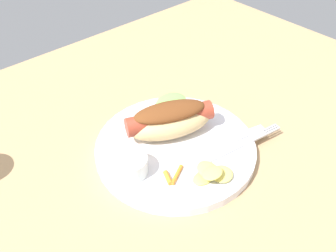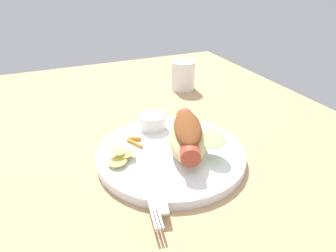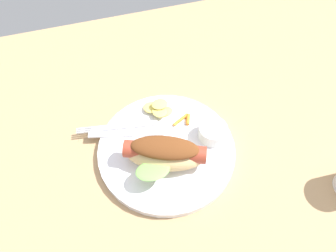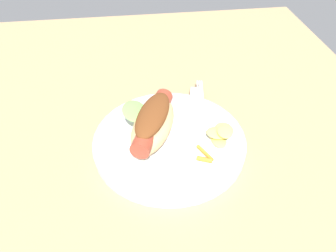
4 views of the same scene
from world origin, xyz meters
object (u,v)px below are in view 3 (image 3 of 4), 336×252
(hot_dog, at_px, (165,153))
(sauce_ramekin, at_px, (213,132))
(plate, at_px, (166,150))
(fork, at_px, (119,127))
(knife, at_px, (126,133))
(carrot_garnish, at_px, (184,120))
(chips_pile, at_px, (158,109))

(hot_dog, relative_size, sauce_ramekin, 2.85)
(plate, xyz_separation_m, fork, (0.08, -0.07, 0.01))
(fork, distance_m, knife, 0.02)
(knife, bearing_deg, sauce_ramekin, 175.64)
(plate, relative_size, hot_dog, 1.69)
(hot_dog, xyz_separation_m, sauce_ramekin, (-0.10, -0.03, -0.02))
(carrot_garnish, bearing_deg, fork, -9.58)
(chips_pile, bearing_deg, plate, 84.26)
(sauce_ramekin, bearing_deg, plate, -0.57)
(hot_dog, bearing_deg, sauce_ramekin, -143.65)
(chips_pile, relative_size, carrot_garnish, 1.46)
(plate, height_order, hot_dog, hot_dog)
(chips_pile, distance_m, carrot_garnish, 0.06)
(sauce_ramekin, distance_m, fork, 0.19)
(hot_dog, distance_m, knife, 0.10)
(hot_dog, bearing_deg, knife, -32.57)
(hot_dog, height_order, fork, hot_dog)
(sauce_ramekin, distance_m, chips_pile, 0.12)
(plate, height_order, sauce_ramekin, sauce_ramekin)
(fork, xyz_separation_m, knife, (-0.01, 0.02, -0.00))
(hot_dog, distance_m, sauce_ramekin, 0.11)
(plate, relative_size, carrot_garnish, 6.37)
(sauce_ramekin, height_order, carrot_garnish, sauce_ramekin)
(plate, bearing_deg, fork, -43.29)
(knife, xyz_separation_m, chips_pile, (-0.08, -0.04, 0.01))
(plate, bearing_deg, knife, -38.06)
(chips_pile, bearing_deg, hot_dog, 80.01)
(sauce_ramekin, bearing_deg, carrot_garnish, -52.12)
(hot_dog, relative_size, fork, 0.96)
(plate, bearing_deg, sauce_ramekin, 179.43)
(plate, distance_m, chips_pile, 0.09)
(plate, distance_m, sauce_ramekin, 0.10)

